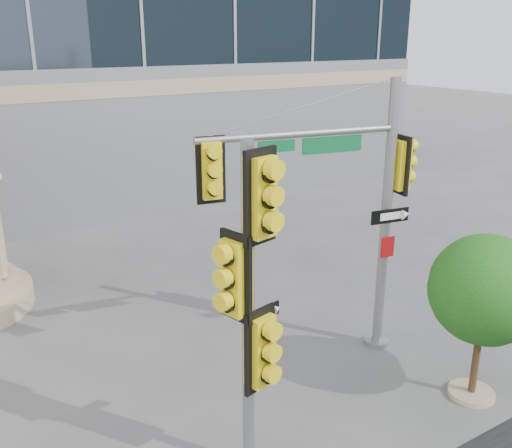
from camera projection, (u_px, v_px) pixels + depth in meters
ground at (330, 413)px, 11.33m from camera, size 120.00×120.00×0.00m
main_signal_pole at (343, 194)px, 12.23m from camera, size 4.85×1.27×6.32m
secondary_signal_pole at (251, 294)px, 8.78m from camera, size 1.06×0.76×5.73m
street_tree at (486, 293)px, 11.21m from camera, size 2.26×2.21×3.53m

